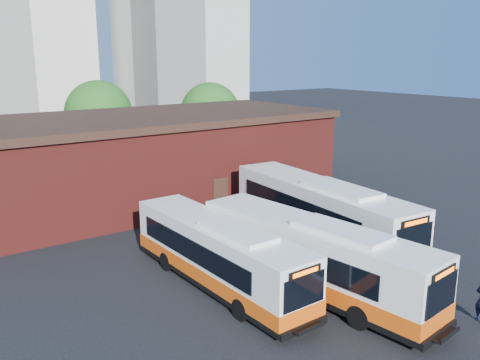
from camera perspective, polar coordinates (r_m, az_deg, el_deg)
ground at (r=23.94m, az=10.72°, el=-12.83°), size 220.00×220.00×0.00m
bus_midwest at (r=24.04m, az=-2.38°, el=-8.60°), size 2.73×11.98×3.25m
bus_mideast at (r=23.68m, az=8.15°, el=-8.82°), size 4.03×12.94×3.48m
bus_east at (r=29.60m, az=9.01°, el=-3.91°), size 3.87×14.01×3.77m
depot_building at (r=38.68m, az=-10.90°, el=2.55°), size 28.60×12.60×6.40m
tree_mid at (r=51.99m, az=-15.56°, el=7.16°), size 6.56×6.56×8.36m
tree_east at (r=54.18m, az=-3.36°, el=7.62°), size 6.24×6.24×7.96m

